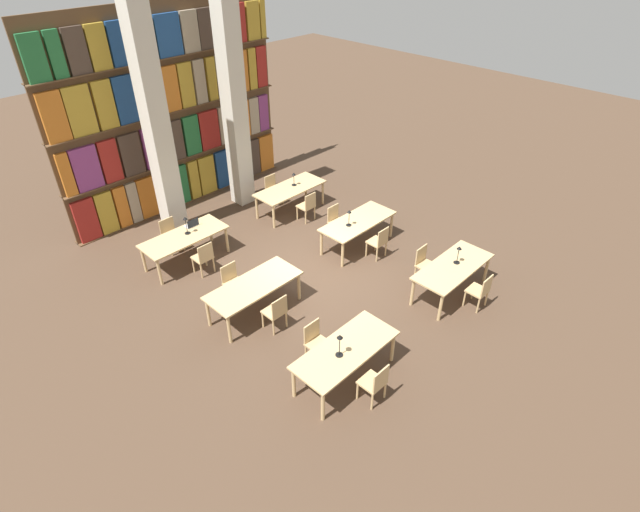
% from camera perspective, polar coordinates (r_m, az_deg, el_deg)
% --- Properties ---
extents(ground_plane, '(40.00, 40.00, 0.00)m').
position_cam_1_polar(ground_plane, '(12.10, -0.91, -2.13)').
color(ground_plane, '#4C3828').
extents(bookshelf_bank, '(6.83, 0.35, 5.50)m').
position_cam_1_polar(bookshelf_bank, '(14.72, -16.34, 15.07)').
color(bookshelf_bank, brown).
rests_on(bookshelf_bank, ground_plane).
extents(pillar_left, '(0.52, 0.52, 6.00)m').
position_cam_1_polar(pillar_left, '(13.08, -18.25, 14.10)').
color(pillar_left, beige).
rests_on(pillar_left, ground_plane).
extents(pillar_center, '(0.52, 0.52, 6.00)m').
position_cam_1_polar(pillar_center, '(14.24, -9.83, 16.94)').
color(pillar_center, beige).
rests_on(pillar_center, ground_plane).
extents(reading_table_0, '(2.10, 0.88, 0.76)m').
position_cam_1_polar(reading_table_0, '(9.24, 2.95, -10.90)').
color(reading_table_0, tan).
rests_on(reading_table_0, ground_plane).
extents(chair_0, '(0.42, 0.40, 0.87)m').
position_cam_1_polar(chair_0, '(9.07, 6.29, -14.18)').
color(chair_0, tan).
rests_on(chair_0, ground_plane).
extents(chair_1, '(0.42, 0.40, 0.87)m').
position_cam_1_polar(chair_1, '(9.72, -0.45, -9.71)').
color(chair_1, tan).
rests_on(chair_1, ground_plane).
extents(desk_lamp_0, '(0.14, 0.14, 0.49)m').
position_cam_1_polar(desk_lamp_0, '(8.83, 2.26, -9.76)').
color(desk_lamp_0, black).
rests_on(desk_lamp_0, reading_table_0).
extents(reading_table_1, '(2.10, 0.88, 0.76)m').
position_cam_1_polar(reading_table_1, '(11.54, 14.94, -1.42)').
color(reading_table_1, tan).
rests_on(reading_table_1, ground_plane).
extents(chair_2, '(0.42, 0.40, 0.87)m').
position_cam_1_polar(chair_2, '(11.42, 17.84, -3.77)').
color(chair_2, tan).
rests_on(chair_2, ground_plane).
extents(chair_3, '(0.42, 0.40, 0.87)m').
position_cam_1_polar(chair_3, '(11.93, 11.85, -0.80)').
color(chair_3, tan).
rests_on(chair_3, ground_plane).
extents(desk_lamp_1, '(0.14, 0.14, 0.44)m').
position_cam_1_polar(desk_lamp_1, '(11.44, 15.56, 0.45)').
color(desk_lamp_1, black).
rests_on(desk_lamp_1, reading_table_1).
extents(reading_table_2, '(2.10, 0.88, 0.76)m').
position_cam_1_polar(reading_table_2, '(10.71, -7.56, -3.58)').
color(reading_table_2, tan).
rests_on(reading_table_2, ground_plane).
extents(chair_4, '(0.42, 0.40, 0.87)m').
position_cam_1_polar(chair_4, '(10.39, -5.05, -6.33)').
color(chair_4, tan).
rests_on(chair_4, ground_plane).
extents(chair_5, '(0.42, 0.40, 0.87)m').
position_cam_1_polar(chair_5, '(11.30, -9.94, -2.85)').
color(chair_5, tan).
rests_on(chair_5, ground_plane).
extents(reading_table_3, '(2.10, 0.88, 0.76)m').
position_cam_1_polar(reading_table_3, '(12.81, 4.35, 3.76)').
color(reading_table_3, tan).
rests_on(reading_table_3, ground_plane).
extents(chair_6, '(0.42, 0.40, 0.87)m').
position_cam_1_polar(chair_6, '(12.53, 6.74, 1.67)').
color(chair_6, tan).
rests_on(chair_6, ground_plane).
extents(chair_7, '(0.42, 0.40, 0.87)m').
position_cam_1_polar(chair_7, '(13.31, 1.86, 4.08)').
color(chair_7, tan).
rests_on(chair_7, ground_plane).
extents(desk_lamp_2, '(0.14, 0.14, 0.44)m').
position_cam_1_polar(desk_lamp_2, '(12.40, 3.35, 4.68)').
color(desk_lamp_2, black).
rests_on(desk_lamp_2, reading_table_3).
extents(reading_table_4, '(2.10, 0.88, 0.76)m').
position_cam_1_polar(reading_table_4, '(12.61, -15.24, 1.95)').
color(reading_table_4, tan).
rests_on(reading_table_4, ground_plane).
extents(chair_8, '(0.42, 0.40, 0.87)m').
position_cam_1_polar(chair_8, '(12.20, -13.15, -0.12)').
color(chair_8, tan).
rests_on(chair_8, ground_plane).
extents(chair_9, '(0.42, 0.40, 0.87)m').
position_cam_1_polar(chair_9, '(13.28, -16.70, 2.41)').
color(chair_9, tan).
rests_on(chair_9, ground_plane).
extents(desk_lamp_3, '(0.14, 0.14, 0.47)m').
position_cam_1_polar(desk_lamp_3, '(12.48, -15.10, 3.73)').
color(desk_lamp_3, black).
rests_on(desk_lamp_3, reading_table_4).
extents(laptop, '(0.32, 0.22, 0.21)m').
position_cam_1_polar(laptop, '(12.90, -14.44, 3.51)').
color(laptop, silver).
rests_on(laptop, reading_table_4).
extents(reading_table_5, '(2.10, 0.88, 0.76)m').
position_cam_1_polar(reading_table_5, '(14.39, -3.43, 7.52)').
color(reading_table_5, tan).
rests_on(reading_table_5, ground_plane).
extents(chair_10, '(0.42, 0.40, 0.87)m').
position_cam_1_polar(chair_10, '(14.00, -1.45, 5.77)').
color(chair_10, tan).
rests_on(chair_10, ground_plane).
extents(chair_11, '(0.42, 0.40, 0.87)m').
position_cam_1_polar(chair_11, '(14.96, -5.38, 7.65)').
color(chair_11, tan).
rests_on(chair_11, ground_plane).
extents(desk_lamp_4, '(0.14, 0.14, 0.39)m').
position_cam_1_polar(desk_lamp_4, '(14.36, -3.01, 9.02)').
color(desk_lamp_4, black).
rests_on(desk_lamp_4, reading_table_5).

